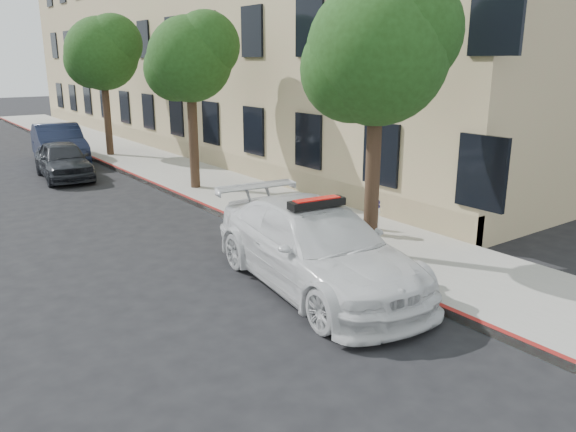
# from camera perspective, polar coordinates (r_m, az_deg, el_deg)

# --- Properties ---
(ground) EXTENTS (120.00, 120.00, 0.00)m
(ground) POSITION_cam_1_polar(r_m,az_deg,el_deg) (12.05, -8.57, -4.62)
(ground) COLOR black
(ground) RESTS_ON ground
(sidewalk) EXTENTS (3.20, 50.00, 0.15)m
(sidewalk) POSITION_cam_1_polar(r_m,az_deg,el_deg) (22.28, -12.46, 4.77)
(sidewalk) COLOR gray
(sidewalk) RESTS_ON ground
(curb_strip) EXTENTS (0.12, 50.00, 0.15)m
(curb_strip) POSITION_cam_1_polar(r_m,az_deg,el_deg) (21.72, -16.18, 4.24)
(curb_strip) COLOR maroon
(curb_strip) RESTS_ON ground
(building) EXTENTS (8.00, 36.00, 10.00)m
(building) POSITION_cam_1_polar(r_m,az_deg,el_deg) (28.91, -6.71, 17.26)
(building) COLOR tan
(building) RESTS_ON ground
(tree_near) EXTENTS (2.92, 2.82, 5.62)m
(tree_near) POSITION_cam_1_polar(r_m,az_deg,el_deg) (11.42, 9.25, 16.13)
(tree_near) COLOR black
(tree_near) RESTS_ON sidewalk
(tree_mid) EXTENTS (2.77, 2.64, 5.43)m
(tree_mid) POSITION_cam_1_polar(r_m,az_deg,el_deg) (17.98, -9.84, 15.50)
(tree_mid) COLOR black
(tree_mid) RESTS_ON sidewalk
(tree_far) EXTENTS (3.10, 3.00, 5.81)m
(tree_far) POSITION_cam_1_polar(r_m,az_deg,el_deg) (25.38, -18.31, 15.45)
(tree_far) COLOR black
(tree_far) RESTS_ON sidewalk
(police_car) EXTENTS (2.80, 5.58, 1.70)m
(police_car) POSITION_cam_1_polar(r_m,az_deg,el_deg) (10.45, 2.87, -3.13)
(police_car) COLOR silver
(police_car) RESTS_ON ground
(parked_car_mid) EXTENTS (1.91, 4.04, 1.33)m
(parked_car_mid) POSITION_cam_1_polar(r_m,az_deg,el_deg) (21.65, -21.88, 5.30)
(parked_car_mid) COLOR black
(parked_car_mid) RESTS_ON ground
(parked_car_far) EXTENTS (2.24, 4.99, 1.59)m
(parked_car_far) POSITION_cam_1_polar(r_m,az_deg,el_deg) (24.94, -22.25, 6.79)
(parked_car_far) COLOR black
(parked_car_far) RESTS_ON ground
(fire_hydrant) EXTENTS (0.37, 0.34, 0.88)m
(fire_hydrant) POSITION_cam_1_polar(r_m,az_deg,el_deg) (13.28, 8.70, -0.10)
(fire_hydrant) COLOR white
(fire_hydrant) RESTS_ON sidewalk
(traffic_cone) EXTENTS (0.48, 0.48, 0.71)m
(traffic_cone) POSITION_cam_1_polar(r_m,az_deg,el_deg) (13.72, 8.22, 0.11)
(traffic_cone) COLOR black
(traffic_cone) RESTS_ON sidewalk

